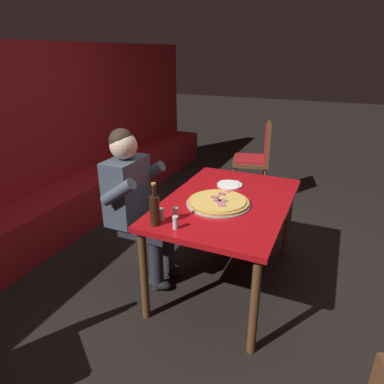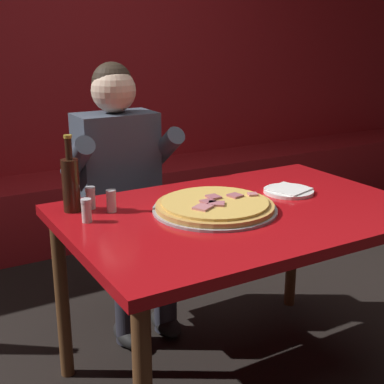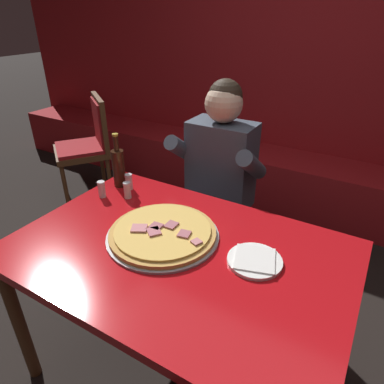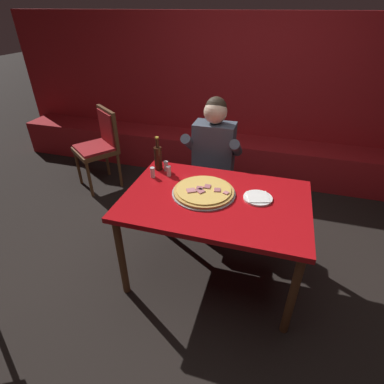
{
  "view_description": "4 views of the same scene",
  "coord_description": "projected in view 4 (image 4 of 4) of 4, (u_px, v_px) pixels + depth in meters",
  "views": [
    {
      "loc": [
        -2.28,
        -0.71,
        1.81
      ],
      "look_at": [
        -0.03,
        0.28,
        0.79
      ],
      "focal_mm": 32.0,
      "sensor_mm": 36.0,
      "label": 1
    },
    {
      "loc": [
        -1.14,
        -1.58,
        1.41
      ],
      "look_at": [
        -0.05,
        0.3,
        0.75
      ],
      "focal_mm": 50.0,
      "sensor_mm": 36.0,
      "label": 2
    },
    {
      "loc": [
        0.61,
        -0.91,
        1.61
      ],
      "look_at": [
        -0.13,
        0.33,
        0.83
      ],
      "focal_mm": 32.0,
      "sensor_mm": 36.0,
      "label": 3
    },
    {
      "loc": [
        0.35,
        -1.8,
        1.96
      ],
      "look_at": [
        -0.18,
        0.0,
        0.77
      ],
      "focal_mm": 28.0,
      "sensor_mm": 36.0,
      "label": 4
    }
  ],
  "objects": [
    {
      "name": "ground_plane",
      "position": [
        212.0,
        271.0,
        2.58
      ],
      "size": [
        24.0,
        24.0,
        0.0
      ],
      "primitive_type": "plane",
      "color": "black"
    },
    {
      "name": "booth_wall_panel",
      "position": [
        253.0,
        96.0,
        3.85
      ],
      "size": [
        6.8,
        0.16,
        1.9
      ],
      "primitive_type": "cube",
      "color": "#A3191E",
      "rests_on": "ground_plane"
    },
    {
      "name": "booth_bench",
      "position": [
        245.0,
        157.0,
        3.97
      ],
      "size": [
        6.46,
        0.48,
        0.46
      ],
      "primitive_type": "cube",
      "color": "#A3191E",
      "rests_on": "ground_plane"
    },
    {
      "name": "main_dining_table",
      "position": [
        215.0,
        207.0,
        2.22
      ],
      "size": [
        1.34,
        0.9,
        0.76
      ],
      "color": "brown",
      "rests_on": "ground_plane"
    },
    {
      "name": "pizza",
      "position": [
        204.0,
        191.0,
        2.23
      ],
      "size": [
        0.47,
        0.47,
        0.05
      ],
      "color": "#9E9EA3",
      "rests_on": "main_dining_table"
    },
    {
      "name": "plate_white_paper",
      "position": [
        258.0,
        198.0,
        2.17
      ],
      "size": [
        0.21,
        0.21,
        0.02
      ],
      "color": "white",
      "rests_on": "main_dining_table"
    },
    {
      "name": "beer_bottle",
      "position": [
        158.0,
        157.0,
        2.51
      ],
      "size": [
        0.07,
        0.07,
        0.29
      ],
      "color": "black",
      "rests_on": "main_dining_table"
    },
    {
      "name": "shaker_oregano",
      "position": [
        166.0,
        166.0,
        2.52
      ],
      "size": [
        0.04,
        0.04,
        0.09
      ],
      "color": "silver",
      "rests_on": "main_dining_table"
    },
    {
      "name": "shaker_red_pepper_flakes",
      "position": [
        169.0,
        171.0,
        2.45
      ],
      "size": [
        0.04,
        0.04,
        0.09
      ],
      "color": "silver",
      "rests_on": "main_dining_table"
    },
    {
      "name": "shaker_black_pepper",
      "position": [
        153.0,
        173.0,
        2.43
      ],
      "size": [
        0.04,
        0.04,
        0.09
      ],
      "color": "silver",
      "rests_on": "main_dining_table"
    },
    {
      "name": "diner_seated_blue_shirt",
      "position": [
        212.0,
        161.0,
        2.82
      ],
      "size": [
        0.53,
        0.53,
        1.27
      ],
      "color": "black",
      "rests_on": "ground_plane"
    },
    {
      "name": "dining_chair_by_booth",
      "position": [
        100.0,
        142.0,
        3.57
      ],
      "size": [
        0.62,
        0.62,
        0.94
      ],
      "color": "brown",
      "rests_on": "ground_plane"
    }
  ]
}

